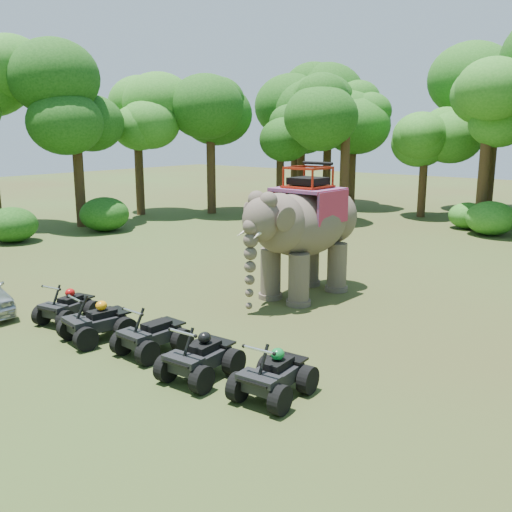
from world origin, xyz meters
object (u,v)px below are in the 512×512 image
(atv_1, at_px, (97,317))
(atv_4, at_px, (274,368))
(elephant, at_px, (305,230))
(atv_0, at_px, (67,302))
(atv_3, at_px, (200,351))
(atv_2, at_px, (152,329))

(atv_1, xyz_separation_m, atv_4, (5.48, 0.26, -0.01))
(elephant, xyz_separation_m, atv_0, (-3.62, -6.47, -1.55))
(elephant, bearing_deg, atv_0, -117.27)
(elephant, relative_size, atv_4, 3.06)
(elephant, distance_m, atv_4, 7.64)
(atv_1, bearing_deg, atv_0, 179.70)
(atv_3, bearing_deg, elephant, 101.93)
(atv_2, bearing_deg, atv_3, -6.80)
(atv_0, xyz_separation_m, atv_1, (1.81, -0.32, 0.04))
(atv_1, bearing_deg, elephant, 84.84)
(atv_4, bearing_deg, atv_3, -175.83)
(atv_0, relative_size, atv_4, 0.94)
(atv_1, height_order, atv_2, atv_1)
(elephant, height_order, atv_0, elephant)
(elephant, height_order, atv_2, elephant)
(atv_2, bearing_deg, atv_1, -168.96)
(atv_1, xyz_separation_m, atv_3, (3.70, -0.01, 0.00))
(atv_0, bearing_deg, atv_1, -19.97)
(atv_2, relative_size, atv_4, 0.99)
(atv_0, xyz_separation_m, atv_3, (5.52, -0.33, 0.04))
(atv_1, height_order, atv_3, atv_3)
(atv_2, xyz_separation_m, atv_3, (1.91, -0.30, 0.01))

